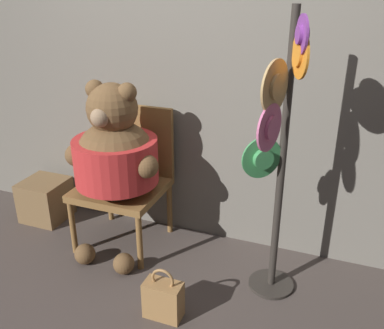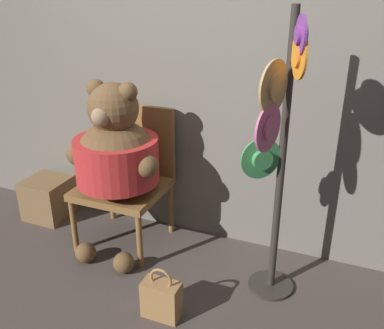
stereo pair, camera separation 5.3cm
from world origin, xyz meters
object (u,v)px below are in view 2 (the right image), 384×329
(teddy_bear, at_px, (116,155))
(hat_display_rack, at_px, (277,153))
(chair, at_px, (128,173))
(handbag_on_ground, at_px, (161,298))

(teddy_bear, relative_size, hat_display_rack, 0.72)
(chair, bearing_deg, hat_display_rack, -14.35)
(chair, relative_size, handbag_on_ground, 2.99)
(chair, xyz_separation_m, hat_display_rack, (1.09, -0.28, 0.42))
(hat_display_rack, relative_size, handbag_on_ground, 5.16)
(teddy_bear, height_order, hat_display_rack, hat_display_rack)
(teddy_bear, xyz_separation_m, hat_display_rack, (1.06, -0.10, 0.21))
(teddy_bear, distance_m, handbag_on_ground, 0.96)
(handbag_on_ground, bearing_deg, teddy_bear, 137.86)
(chair, height_order, hat_display_rack, hat_display_rack)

